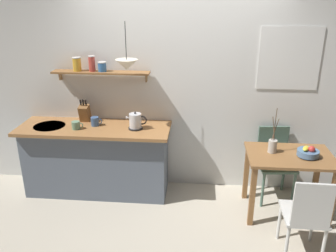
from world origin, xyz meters
TOP-DOWN VIEW (x-y plane):
  - ground_plane at (0.00, 0.00)m, footprint 14.00×14.00m
  - back_wall at (0.21, 0.65)m, footprint 6.80×0.11m
  - kitchen_counter at (-1.00, 0.32)m, footprint 1.83×0.63m
  - wall_shelf at (-0.99, 0.49)m, footprint 1.17×0.20m
  - dining_table at (1.27, 0.04)m, footprint 0.93×0.64m
  - dining_chair_near at (1.27, -0.71)m, footprint 0.40×0.44m
  - dining_chair_far at (1.19, 0.42)m, footprint 0.46×0.47m
  - fruit_bowl at (1.44, 0.01)m, footprint 0.23×0.23m
  - twig_vase at (1.08, 0.09)m, footprint 0.09×0.09m
  - electric_kettle at (-0.49, 0.28)m, footprint 0.25×0.17m
  - knife_block at (-1.16, 0.48)m, footprint 0.12×0.16m
  - coffee_mug_by_sink at (-1.18, 0.21)m, footprint 0.14×0.10m
  - coffee_mug_spare at (-0.99, 0.34)m, footprint 0.14×0.10m
  - pendant_lamp at (-0.56, 0.25)m, footprint 0.25×0.25m

SIDE VIEW (x-z plane):
  - ground_plane at x=0.00m, z-range 0.00..0.00m
  - kitchen_counter at x=-1.00m, z-range 0.01..0.90m
  - dining_chair_near at x=1.27m, z-range 0.05..0.94m
  - dining_chair_far at x=1.19m, z-range 0.06..0.94m
  - dining_table at x=1.27m, z-range 0.24..0.98m
  - fruit_bowl at x=1.44m, z-range 0.72..0.86m
  - twig_vase at x=1.08m, z-range 0.57..1.08m
  - coffee_mug_by_sink at x=-1.18m, z-range 0.89..0.99m
  - coffee_mug_spare at x=-0.99m, z-range 0.89..1.00m
  - electric_kettle at x=-0.49m, z-range 0.88..1.09m
  - knife_block at x=-1.16m, z-range 0.86..1.15m
  - back_wall at x=0.21m, z-range 0.00..2.70m
  - wall_shelf at x=-0.99m, z-range 1.39..1.71m
  - pendant_lamp at x=-0.56m, z-range 1.40..1.92m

